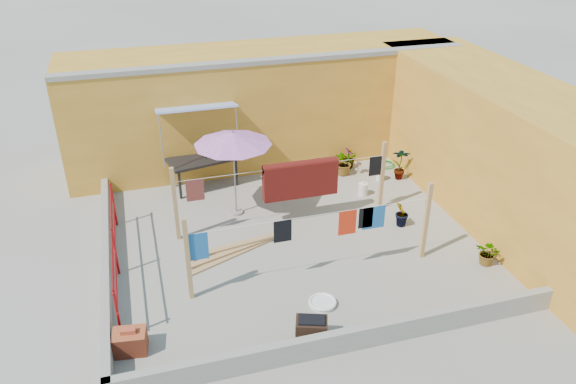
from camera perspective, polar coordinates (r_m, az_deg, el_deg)
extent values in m
plane|color=#9E998E|center=(12.86, 0.53, -4.89)|extent=(80.00, 80.00, 0.00)
cube|color=gold|center=(16.35, -2.53, 8.88)|extent=(11.00, 2.40, 3.20)
cube|color=gray|center=(14.92, -1.66, 13.21)|extent=(11.00, 0.35, 0.12)
cube|color=#2D51B2|center=(14.35, -9.32, 8.45)|extent=(2.00, 0.79, 0.22)
cylinder|color=gray|center=(14.17, -12.71, 5.03)|extent=(0.03, 0.30, 1.28)
cylinder|color=gray|center=(14.37, -5.15, 5.97)|extent=(0.03, 0.30, 1.28)
cube|color=gold|center=(14.31, 20.98, 4.01)|extent=(2.40, 9.00, 3.20)
cube|color=gray|center=(10.07, 6.58, -14.60)|extent=(8.30, 0.16, 0.44)
cube|color=gray|center=(12.39, -17.99, -6.69)|extent=(0.16, 7.30, 0.44)
cylinder|color=maroon|center=(10.41, -16.92, -11.80)|extent=(0.05, 0.05, 1.10)
cylinder|color=maroon|center=(12.03, -17.13, -5.80)|extent=(0.05, 0.05, 1.10)
cylinder|color=maroon|center=(13.75, -17.28, -1.26)|extent=(0.05, 0.05, 1.10)
cylinder|color=maroon|center=(11.76, -17.47, -3.78)|extent=(0.04, 4.20, 0.04)
cylinder|color=maroon|center=(12.00, -17.16, -5.60)|extent=(0.04, 4.20, 0.04)
cube|color=tan|center=(10.83, -10.13, -6.77)|extent=(0.09, 0.09, 1.80)
cube|color=tan|center=(12.18, 13.83, -2.88)|extent=(0.09, 0.09, 1.80)
cube|color=tan|center=(13.87, 9.53, 1.62)|extent=(0.09, 0.09, 1.80)
cube|color=tan|center=(12.70, -11.39, -1.22)|extent=(0.09, 0.09, 1.80)
cylinder|color=silver|center=(10.96, 2.66, -2.41)|extent=(5.00, 0.01, 0.01)
cylinder|color=silver|center=(12.81, -0.47, 2.44)|extent=(5.00, 0.01, 0.01)
cube|color=#4A0F0C|center=(13.08, 1.27, 1.18)|extent=(1.79, 0.22, 0.85)
cube|color=black|center=(13.66, 8.87, 2.63)|extent=(0.31, 0.02, 0.51)
cube|color=maroon|center=(12.59, -9.43, 0.19)|extent=(0.40, 0.02, 0.53)
cube|color=#1C5698|center=(10.70, -9.19, -5.49)|extent=(0.41, 0.02, 0.59)
cube|color=black|center=(10.92, -0.55, -3.98)|extent=(0.36, 0.02, 0.49)
cube|color=red|center=(11.33, 6.05, -3.09)|extent=(0.38, 0.02, 0.56)
cube|color=#1C5698|center=(11.52, 8.71, -2.56)|extent=(0.48, 0.02, 0.51)
cube|color=black|center=(11.44, 7.90, -2.60)|extent=(0.30, 0.02, 0.47)
cylinder|color=gray|center=(13.93, -5.26, -2.03)|extent=(0.33, 0.33, 0.05)
cylinder|color=gray|center=(13.45, -5.45, 1.74)|extent=(0.04, 0.04, 2.10)
cone|color=#CB6DBB|center=(13.05, -5.63, 5.43)|extent=(1.89, 1.89, 0.29)
cylinder|color=gray|center=(12.99, -5.67, 6.10)|extent=(0.04, 0.04, 0.09)
cube|color=black|center=(14.95, -8.67, 3.33)|extent=(1.93, 1.25, 0.07)
cube|color=black|center=(14.61, -10.92, 0.71)|extent=(0.07, 0.07, 0.78)
cube|color=black|center=(15.23, -11.78, 1.80)|extent=(0.07, 0.07, 0.78)
cube|color=black|center=(15.07, -5.30, 2.02)|extent=(0.07, 0.07, 0.78)
cube|color=black|center=(15.67, -6.34, 3.04)|extent=(0.07, 0.07, 0.78)
cube|color=#AE4328|center=(10.34, -15.75, -14.44)|extent=(0.61, 0.48, 0.41)
cube|color=#B04729|center=(10.18, -15.94, -13.41)|extent=(0.27, 0.16, 0.08)
cube|color=tan|center=(12.36, -5.74, -6.45)|extent=(2.05, 0.98, 0.04)
cube|color=tan|center=(12.44, -5.49, -5.91)|extent=(2.11, 0.81, 0.04)
cube|color=tan|center=(12.53, -5.25, -5.37)|extent=(2.16, 0.52, 0.04)
cube|color=black|center=(10.15, 2.40, -13.90)|extent=(0.65, 0.53, 0.46)
cube|color=black|center=(9.99, 2.43, -12.84)|extent=(0.53, 0.42, 0.04)
cylinder|color=silver|center=(11.03, 3.52, -11.21)|extent=(0.51, 0.51, 0.07)
torus|color=silver|center=(11.01, 3.52, -11.07)|extent=(0.55, 0.55, 0.06)
cylinder|color=silver|center=(14.75, 7.61, 0.28)|extent=(0.25, 0.25, 0.34)
cylinder|color=silver|center=(14.66, 7.66, 0.93)|extent=(0.07, 0.07, 0.06)
cylinder|color=silver|center=(15.59, 9.37, 1.71)|extent=(0.23, 0.23, 0.31)
cylinder|color=silver|center=(15.51, 9.42, 2.29)|extent=(0.06, 0.06, 0.05)
torus|color=#217A1B|center=(16.51, 9.89, 2.72)|extent=(0.54, 0.54, 0.04)
torus|color=#217A1B|center=(16.49, 9.90, 2.85)|extent=(0.46, 0.46, 0.04)
imported|color=#1C5D1A|center=(15.70, 5.74, 3.04)|extent=(0.68, 0.59, 0.74)
imported|color=#1C5D1A|center=(16.14, 6.18, 3.47)|extent=(0.41, 0.41, 0.60)
imported|color=#1C5D1A|center=(15.63, 11.36, 2.87)|extent=(0.59, 0.53, 0.94)
imported|color=#1C5D1A|center=(13.45, 11.48, -2.15)|extent=(0.47, 0.49, 0.70)
imported|color=#1C5D1A|center=(12.65, 19.71, -5.86)|extent=(0.66, 0.68, 0.57)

